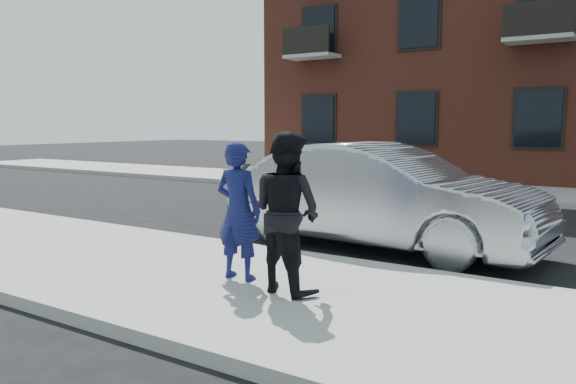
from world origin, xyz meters
The scene contains 8 objects.
ground centered at (0.00, 0.00, 0.00)m, with size 100.00×100.00×0.00m, color black.
near_sidewalk centered at (0.00, -0.25, 0.07)m, with size 50.00×3.50×0.15m, color gray.
near_curb centered at (0.00, 1.55, 0.07)m, with size 50.00×0.10×0.15m, color #999691.
far_sidewalk centered at (0.00, 11.25, 0.07)m, with size 50.00×3.50×0.15m, color gray.
far_curb centered at (0.00, 9.45, 0.07)m, with size 50.00×0.10×0.15m, color #999691.
silver_sedan centered at (-0.62, 3.01, 0.85)m, with size 1.81×5.19×1.71m, color #999BA3.
man_hoodie centered at (-1.12, -0.11, 0.98)m, with size 0.63×0.50×1.67m.
man_peacoat centered at (-0.36, -0.22, 1.05)m, with size 0.99×0.84×1.79m.
Camera 1 is at (3.00, -5.38, 2.02)m, focal length 35.00 mm.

